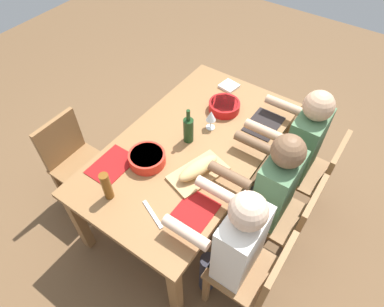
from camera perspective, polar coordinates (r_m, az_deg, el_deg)
The scene contains 21 objects.
ground_plane at distance 3.04m, azimuth 0.00°, elevation -7.81°, with size 8.00×8.00×0.00m, color brown.
dining_table at distance 2.52m, azimuth 0.00°, elevation 0.47°, with size 1.78×1.01×0.74m.
chair_far_left at distance 2.78m, azimuth 20.16°, elevation -3.02°, with size 0.40×0.40×0.85m.
diner_far_left at distance 2.64m, azimuth 17.78°, elevation 1.59°, with size 0.41×0.53×1.20m.
chair_near_right at distance 2.86m, azimuth -19.55°, elevation -0.92°, with size 0.40×0.40×0.85m.
chair_far_right at distance 2.25m, azimuth 10.90°, elevation -19.59°, with size 0.40×0.40×0.85m.
diner_far_right at distance 2.07m, azimuth 7.16°, elevation -14.93°, with size 0.41×0.53×1.20m.
chair_far_center at distance 2.48m, azimuth 16.16°, elevation -10.45°, with size 0.40×0.40×0.85m.
diner_far_center at distance 2.32m, azimuth 13.20°, elevation -5.68°, with size 0.41×0.53×1.20m.
serving_bowl_fruit at distance 2.33m, azimuth -7.72°, elevation -0.73°, with size 0.26×0.26×0.08m.
serving_bowl_greens at distance 2.71m, azimuth 5.58°, elevation 8.14°, with size 0.25×0.25×0.08m.
cutting_board at distance 2.27m, azimuth 1.06°, elevation -3.40°, with size 0.40×0.22×0.02m, color tan.
bread_loaf at distance 2.23m, azimuth 1.08°, elevation -2.53°, with size 0.32×0.11×0.09m, color tan.
wine_bottle at distance 2.41m, azimuth -0.62°, elevation 4.14°, with size 0.08×0.08×0.29m.
beer_bottle at distance 2.15m, azimuth -14.42°, elevation -5.44°, with size 0.06×0.06×0.22m, color brown.
wine_glass at distance 2.50m, azimuth 3.28°, elevation 6.36°, with size 0.08×0.08×0.17m.
placemat_far_left at distance 2.66m, azimuth 12.22°, elevation 4.98°, with size 0.32×0.23×0.01m, color black.
placemat_near_right at distance 2.39m, azimuth -13.60°, elevation -1.95°, with size 0.32×0.23×0.01m, color maroon.
placemat_far_right at distance 2.10m, azimuth 0.12°, elevation -10.33°, with size 0.32×0.23×0.01m, color maroon.
carving_knife at distance 2.11m, azimuth -6.75°, elevation -10.29°, with size 0.23×0.02×0.01m, color silver.
napkin_stack at distance 2.97m, azimuth 6.37°, elevation 11.42°, with size 0.14×0.14×0.02m, color white.
Camera 1 is at (1.38, 0.95, 2.54)m, focal length 31.11 mm.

